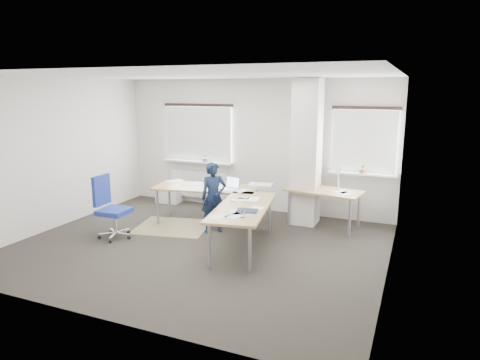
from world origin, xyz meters
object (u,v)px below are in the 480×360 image
at_px(desk_side, 324,192).
at_px(task_chair, 113,221).
at_px(desk_main, 226,197).
at_px(person, 214,197).

xyz_separation_m(desk_side, task_chair, (-3.30, -2.04, -0.37)).
xyz_separation_m(desk_main, person, (-0.28, 0.07, -0.05)).
bearing_deg(person, task_chair, 175.10).
bearing_deg(desk_main, task_chair, -162.13).
relative_size(desk_side, task_chair, 1.35).
height_order(desk_side, person, person).
bearing_deg(task_chair, desk_main, 25.37).
xyz_separation_m(desk_main, task_chair, (-1.77, -0.94, -0.38)).
height_order(desk_main, desk_side, desk_side).
bearing_deg(task_chair, person, 31.52).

